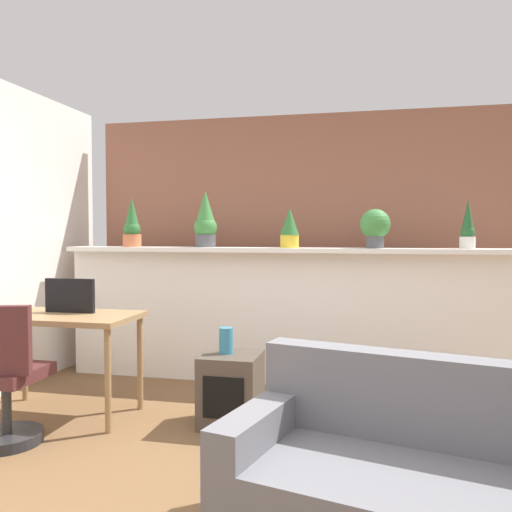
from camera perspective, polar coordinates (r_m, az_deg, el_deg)
name	(u,v)px	position (r m, az deg, el deg)	size (l,w,h in m)	color
ground_plane	(224,488)	(3.05, -3.51, -23.64)	(12.00, 12.00, 0.00)	brown
divider_wall	(286,318)	(4.76, 3.21, -6.67)	(4.06, 0.16, 1.18)	white
plant_shelf	(285,250)	(4.66, 3.15, 0.65)	(4.06, 0.34, 0.04)	white
brick_wall_behind	(296,242)	(5.29, 4.29, 1.46)	(4.06, 0.10, 2.50)	#935B47
potted_plant_0	(132,226)	(5.08, -13.17, 3.20)	(0.17, 0.17, 0.46)	#C66B42
potted_plant_1	(205,221)	(4.87, -5.45, 3.73)	(0.21, 0.21, 0.51)	#4C4C51
potted_plant_2	(290,228)	(4.65, 3.63, 3.06)	(0.17, 0.17, 0.35)	gold
potted_plant_3	(375,226)	(4.58, 12.66, 3.13)	(0.25, 0.25, 0.33)	#4C4C51
potted_plant_4	(468,228)	(4.68, 21.77, 2.85)	(0.12, 0.12, 0.40)	silver
desk	(62,325)	(4.18, -20.13, -7.02)	(1.10, 0.60, 0.75)	#99754C
tv_monitor	(70,296)	(4.21, -19.35, -4.03)	(0.39, 0.04, 0.25)	black
office_chair	(3,386)	(3.77, -25.56, -12.46)	(0.50, 0.50, 0.91)	#262628
side_cube_shelf	(231,390)	(3.83, -2.70, -14.14)	(0.40, 0.41, 0.50)	#4C4238
vase_on_shelf	(226,340)	(3.77, -3.23, -9.04)	(0.10, 0.10, 0.18)	teal
couch	(421,495)	(2.45, 17.26, -23.31)	(1.70, 1.12, 0.80)	slate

